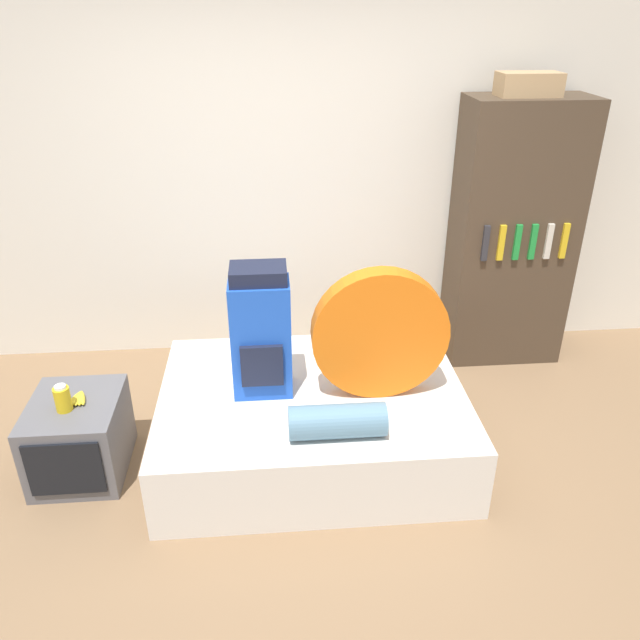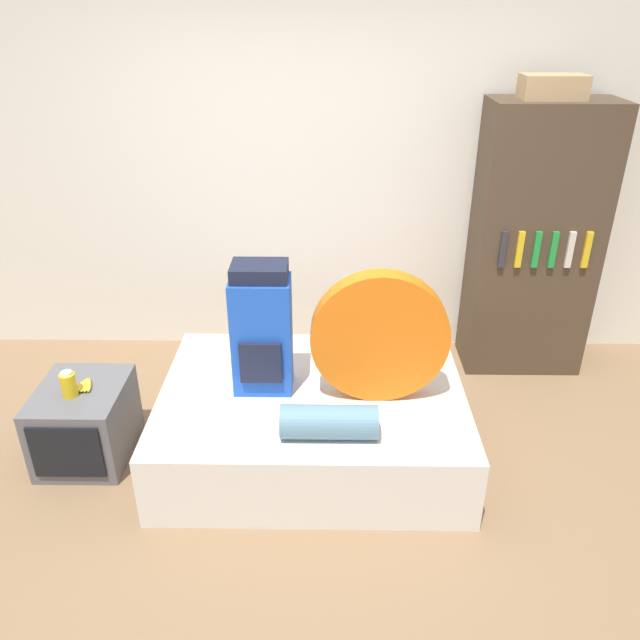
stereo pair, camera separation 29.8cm
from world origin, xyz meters
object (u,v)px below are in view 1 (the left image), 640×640
bookshelf (512,236)px  backpack (261,333)px  canister (63,398)px  cardboard_box (529,84)px  tent_bag (380,334)px  sleeping_roll (337,421)px  television (79,437)px

bookshelf → backpack: bearing=-150.0°
canister → cardboard_box: cardboard_box is taller
tent_bag → bookshelf: (1.13, 1.11, 0.14)m
backpack → sleeping_roll: (0.38, -0.46, -0.28)m
backpack → cardboard_box: 2.31m
canister → bookshelf: bookshelf is taller
television → cardboard_box: (2.77, 1.10, 1.72)m
backpack → canister: 1.11m
bookshelf → television: bearing=-158.3°
backpack → cardboard_box: size_ratio=1.96×
sleeping_roll → canister: size_ratio=3.22×
canister → sleeping_roll: bearing=-12.0°
sleeping_roll → bookshelf: bookshelf is taller
backpack → television: 1.20m
cardboard_box → backpack: bearing=-149.7°
sleeping_roll → canister: 1.48m
sleeping_roll → television: bearing=165.7°
backpack → canister: backpack is taller
backpack → bookshelf: (1.78, 1.03, 0.14)m
cardboard_box → canister: bearing=-157.5°
tent_bag → television: (-1.69, -0.02, -0.57)m
bookshelf → cardboard_box: (-0.05, -0.02, 1.01)m
sleeping_roll → cardboard_box: 2.46m
tent_bag → television: 1.79m
tent_bag → television: tent_bag is taller
tent_bag → sleeping_roll: 0.55m
backpack → television: bearing=-174.7°
backpack → bookshelf: 2.06m
sleeping_roll → bookshelf: bearing=46.7°
tent_bag → sleeping_roll: (-0.27, -0.38, -0.29)m
tent_bag → cardboard_box: 1.91m
television → cardboard_box: 3.45m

